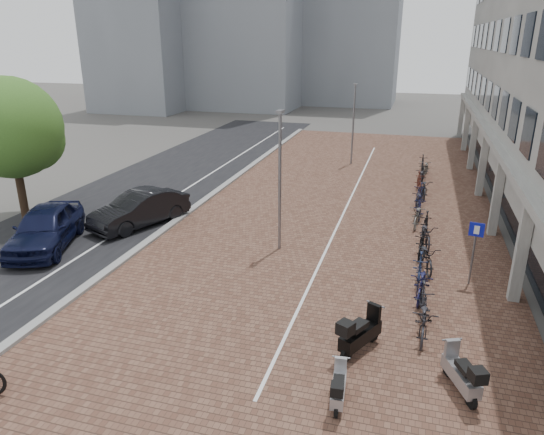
{
  "coord_description": "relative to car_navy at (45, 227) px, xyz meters",
  "views": [
    {
      "loc": [
        5.27,
        -12.06,
        8.11
      ],
      "look_at": [
        0.0,
        6.0,
        1.3
      ],
      "focal_mm": 32.92,
      "sensor_mm": 36.0,
      "label": 1
    }
  ],
  "objects": [
    {
      "name": "curb",
      "position": [
        3.74,
        8.54,
        -0.78
      ],
      "size": [
        0.35,
        42.0,
        0.14
      ],
      "primitive_type": "cube",
      "color": "gray",
      "rests_on": "ground"
    },
    {
      "name": "car_dark",
      "position": [
        2.34,
        3.34,
        -0.08
      ],
      "size": [
        3.32,
        4.99,
        1.55
      ],
      "primitive_type": "imported",
      "rotation": [
        0.0,
        0.0,
        -0.39
      ],
      "color": "black",
      "rests_on": "ground"
    },
    {
      "name": "parking_line",
      "position": [
        11.04,
        8.54,
        -0.82
      ],
      "size": [
        0.1,
        30.0,
        0.0
      ],
      "primitive_type": "cube",
      "color": "white",
      "rests_on": "plaza_brick"
    },
    {
      "name": "ground",
      "position": [
        8.84,
        -3.46,
        -0.85
      ],
      "size": [
        140.0,
        140.0,
        0.0
      ],
      "primitive_type": "plane",
      "color": "#474442",
      "rests_on": "ground"
    },
    {
      "name": "scooter_back",
      "position": [
        15.68,
        -4.7,
        -0.29
      ],
      "size": [
        1.13,
        1.71,
        1.13
      ],
      "primitive_type": null,
      "rotation": [
        0.0,
        0.0,
        0.41
      ],
      "color": "gray",
      "rests_on": "ground"
    },
    {
      "name": "car_navy",
      "position": [
        0.0,
        0.0,
        0.0
      ],
      "size": [
        3.61,
        5.4,
        1.71
      ],
      "primitive_type": "imported",
      "rotation": [
        0.0,
        0.0,
        0.35
      ],
      "color": "black",
      "rests_on": "ground"
    },
    {
      "name": "street_tree",
      "position": [
        -3.23,
        2.68,
        3.33
      ],
      "size": [
        4.53,
        4.53,
        6.58
      ],
      "color": "#382619",
      "rests_on": "ground"
    },
    {
      "name": "street_asphalt",
      "position": [
        -0.16,
        8.54,
        -0.85
      ],
      "size": [
        8.0,
        50.0,
        0.03
      ],
      "primitive_type": "cube",
      "color": "black",
      "rests_on": "ground"
    },
    {
      "name": "lamp_near",
      "position": [
        9.18,
        2.45,
        1.91
      ],
      "size": [
        0.12,
        0.12,
        5.53
      ],
      "primitive_type": "cylinder",
      "color": "gray",
      "rests_on": "ground"
    },
    {
      "name": "scooter_mid",
      "position": [
        13.16,
        -3.72,
        -0.23
      ],
      "size": [
        1.33,
        1.87,
        1.24
      ],
      "primitive_type": null,
      "rotation": [
        0.0,
        0.0,
        -0.47
      ],
      "color": "black",
      "rests_on": "ground"
    },
    {
      "name": "plaza_brick",
      "position": [
        10.84,
        8.54,
        -0.84
      ],
      "size": [
        14.5,
        42.0,
        0.04
      ],
      "primitive_type": "cube",
      "color": "brown",
      "rests_on": "ground"
    },
    {
      "name": "bike_row",
      "position": [
        14.71,
        7.19,
        -0.33
      ],
      "size": [
        1.36,
        21.43,
        1.05
      ],
      "color": "black",
      "rests_on": "ground"
    },
    {
      "name": "scooter_front",
      "position": [
        12.92,
        -5.91,
        -0.38
      ],
      "size": [
        0.53,
        1.41,
        0.95
      ],
      "primitive_type": null,
      "rotation": [
        0.0,
        0.0,
        0.08
      ],
      "color": "#ACACB1",
      "rests_on": "ground"
    },
    {
      "name": "parking_sign",
      "position": [
        16.34,
        1.31,
        0.67
      ],
      "size": [
        0.48,
        0.13,
        2.3
      ],
      "rotation": [
        0.0,
        0.0,
        -0.19
      ],
      "color": "slate",
      "rests_on": "ground"
    },
    {
      "name": "lane_line",
      "position": [
        1.84,
        8.54,
        -0.83
      ],
      "size": [
        0.12,
        44.0,
        0.0
      ],
      "primitive_type": "cube",
      "color": "white",
      "rests_on": "street_asphalt"
    },
    {
      "name": "lamp_far",
      "position": [
        10.01,
        17.76,
        1.78
      ],
      "size": [
        0.12,
        0.12,
        5.27
      ],
      "primitive_type": "cylinder",
      "color": "gray",
      "rests_on": "ground"
    }
  ]
}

